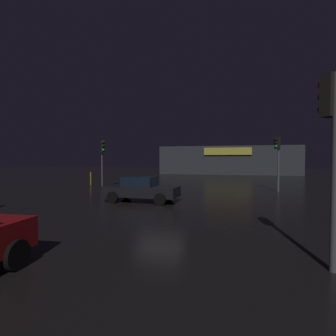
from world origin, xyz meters
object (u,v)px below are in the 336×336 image
at_px(traffic_signal_main, 278,153).
at_px(traffic_signal_opposite, 102,151).
at_px(car_far, 141,189).
at_px(store_building, 228,160).
at_px(traffic_signal_cross_right, 332,135).

distance_m(traffic_signal_main, traffic_signal_opposite, 13.57).
distance_m(traffic_signal_opposite, car_far, 8.37).
xyz_separation_m(store_building, traffic_signal_cross_right, (3.75, -38.96, 0.69)).
height_order(store_building, traffic_signal_main, store_building).
relative_size(traffic_signal_main, car_far, 0.97).
distance_m(store_building, traffic_signal_cross_right, 39.15).
relative_size(store_building, car_far, 5.18).
relative_size(traffic_signal_opposite, traffic_signal_cross_right, 0.94).
height_order(traffic_signal_cross_right, car_far, traffic_signal_cross_right).
height_order(traffic_signal_main, car_far, traffic_signal_main).
distance_m(traffic_signal_cross_right, car_far, 10.83).
bearing_deg(car_far, traffic_signal_opposite, 133.68).
bearing_deg(store_building, traffic_signal_main, -79.53).
xyz_separation_m(traffic_signal_main, car_far, (-7.98, -6.82, -2.14)).
xyz_separation_m(traffic_signal_cross_right, car_far, (-7.22, 7.77, -2.19)).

